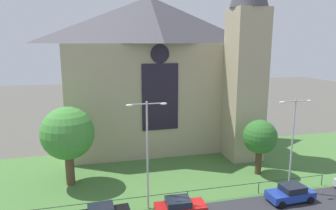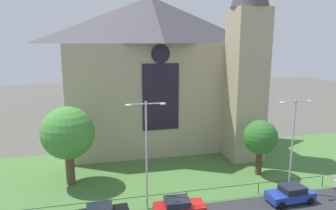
{
  "view_description": "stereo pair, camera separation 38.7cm",
  "coord_description": "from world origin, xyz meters",
  "views": [
    {
      "loc": [
        -7.09,
        -21.54,
        14.07
      ],
      "look_at": [
        0.3,
        8.0,
        7.88
      ],
      "focal_mm": 32.82,
      "sensor_mm": 36.0,
      "label": 1
    },
    {
      "loc": [
        -6.71,
        -21.63,
        14.07
      ],
      "look_at": [
        0.3,
        8.0,
        7.88
      ],
      "focal_mm": 32.82,
      "sensor_mm": 36.0,
      "label": 2
    }
  ],
  "objects": [
    {
      "name": "ground",
      "position": [
        0.0,
        10.0,
        0.0
      ],
      "size": [
        160.0,
        160.0,
        0.0
      ],
      "primitive_type": "plane",
      "color": "#56544C"
    },
    {
      "name": "grass_verge",
      "position": [
        0.0,
        8.0,
        0.0
      ],
      "size": [
        120.0,
        20.0,
        0.01
      ],
      "primitive_type": "cube",
      "color": "#477538",
      "rests_on": "ground"
    },
    {
      "name": "church_building",
      "position": [
        1.51,
        19.07,
        10.27
      ],
      "size": [
        23.2,
        16.2,
        26.0
      ],
      "color": "tan",
      "rests_on": "ground"
    },
    {
      "name": "iron_railing",
      "position": [
        0.74,
        2.5,
        0.96
      ],
      "size": [
        28.27,
        0.07,
        1.13
      ],
      "color": "black",
      "rests_on": "ground"
    },
    {
      "name": "tree_right_near",
      "position": [
        10.09,
        6.6,
        4.14
      ],
      "size": [
        3.64,
        3.64,
        6.03
      ],
      "color": "#4C3823",
      "rests_on": "ground"
    },
    {
      "name": "tree_left_near",
      "position": [
        -9.64,
        8.92,
        5.3
      ],
      "size": [
        5.22,
        5.22,
        7.98
      ],
      "color": "brown",
      "rests_on": "ground"
    },
    {
      "name": "streetlamp_near",
      "position": [
        -2.88,
        2.4,
        5.89
      ],
      "size": [
        3.37,
        0.26,
        9.43
      ],
      "color": "#B2B2B7",
      "rests_on": "ground"
    },
    {
      "name": "streetlamp_far",
      "position": [
        10.97,
        2.4,
        5.67
      ],
      "size": [
        3.37,
        0.26,
        9.02
      ],
      "color": "#B2B2B7",
      "rests_on": "ground"
    },
    {
      "name": "parked_car_red",
      "position": [
        -0.53,
        0.67,
        0.74
      ],
      "size": [
        4.27,
        2.15,
        1.51
      ],
      "rotation": [
        0.0,
        0.0,
        -0.04
      ],
      "color": "#B21919",
      "rests_on": "ground"
    },
    {
      "name": "parked_car_blue",
      "position": [
        9.85,
        0.55,
        0.74
      ],
      "size": [
        4.26,
        2.14,
        1.51
      ],
      "rotation": [
        0.0,
        0.0,
        3.17
      ],
      "color": "#1E3899",
      "rests_on": "ground"
    }
  ]
}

